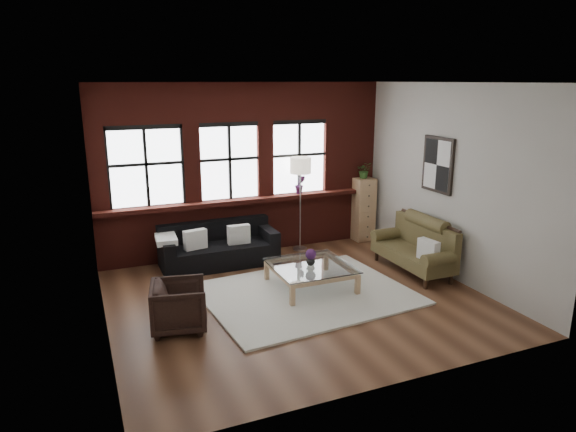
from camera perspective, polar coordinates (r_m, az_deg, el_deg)
name	(u,v)px	position (r m, az deg, el deg)	size (l,w,h in m)	color
floor	(297,299)	(7.94, 1.02, -9.15)	(5.50, 5.50, 0.00)	#512F1D
ceiling	(298,83)	(7.25, 1.14, 14.61)	(5.50, 5.50, 0.00)	white
wall_back	(244,170)	(9.73, -4.89, 5.16)	(5.50, 5.50, 0.00)	#B7B4AA
wall_front	(397,247)	(5.33, 12.01, -3.34)	(5.50, 5.50, 0.00)	#B7B4AA
wall_left	(96,215)	(6.84, -20.53, 0.08)	(5.00, 5.00, 0.00)	#B7B4AA
wall_right	(450,182)	(8.89, 17.56, 3.59)	(5.00, 5.00, 0.00)	#B7B4AA
brick_backwall	(245,170)	(9.68, -4.78, 5.11)	(5.50, 0.12, 3.20)	#5A1C15
sill_ledge	(247,200)	(9.70, -4.55, 1.76)	(5.50, 0.30, 0.08)	#5A1C15
window_left	(146,168)	(9.27, -15.49, 5.13)	(1.38, 0.10, 1.50)	black
window_mid	(229,163)	(9.57, -6.54, 5.87)	(1.38, 0.10, 1.50)	black
window_right	(299,159)	(10.05, 1.19, 6.39)	(1.38, 0.10, 1.50)	black
wall_poster	(438,165)	(9.05, 16.32, 5.49)	(0.05, 0.74, 0.94)	black
shag_rug	(306,294)	(8.08, 2.06, -8.61)	(3.08, 2.42, 0.03)	beige
dark_sofa	(219,245)	(9.27, -7.69, -3.23)	(2.06, 0.83, 0.75)	black
pillow_a	(195,239)	(9.03, -10.27, -2.58)	(0.40, 0.14, 0.34)	white
pillow_b	(239,234)	(9.22, -5.50, -2.04)	(0.40, 0.14, 0.34)	white
vintage_settee	(413,247)	(9.11, 13.70, -3.35)	(0.75, 1.69, 0.90)	brown
pillow_settee	(428,250)	(8.64, 15.33, -3.67)	(0.14, 0.38, 0.34)	white
armchair	(179,306)	(7.06, -12.01, -9.76)	(0.70, 0.72, 0.66)	black
coffee_table	(311,277)	(8.25, 2.52, -6.77)	(1.21, 1.21, 0.41)	tan
vase	(311,261)	(8.15, 2.54, -4.98)	(0.14, 0.14, 0.14)	#B2B2B2
flowers	(311,254)	(8.12, 2.55, -4.27)	(0.17, 0.17, 0.17)	#461B4F
drawer_chest	(363,209)	(10.72, 8.31, 0.76)	(0.40, 0.40, 1.30)	tan
potted_plant_top	(364,170)	(10.55, 8.48, 5.05)	(0.30, 0.26, 0.33)	#2D5923
floor_lamp	(300,201)	(9.88, 1.38, 1.72)	(0.40, 0.40, 1.97)	#A5A5A8
sill_plant	(300,184)	(10.01, 1.36, 3.53)	(0.20, 0.16, 0.37)	#461B4F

